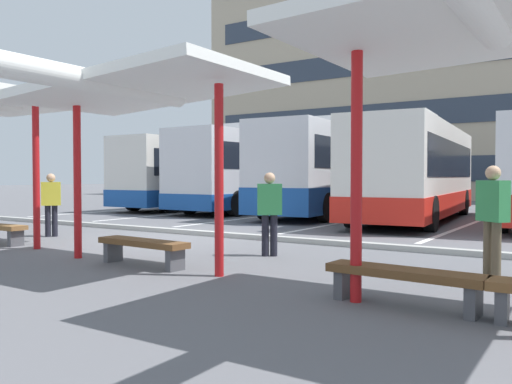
% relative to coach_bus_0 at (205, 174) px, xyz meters
% --- Properties ---
extents(ground_plane, '(160.00, 160.00, 0.00)m').
position_rel_coach_bus_0_xyz_m(ground_plane, '(7.27, -10.97, -1.67)').
color(ground_plane, slate).
extents(terminal_building, '(36.84, 15.88, 21.36)m').
position_rel_coach_bus_0_xyz_m(terminal_building, '(7.30, 22.82, 7.64)').
color(terminal_building, tan).
rests_on(terminal_building, ground).
extents(coach_bus_0, '(2.62, 10.66, 3.59)m').
position_rel_coach_bus_0_xyz_m(coach_bus_0, '(0.00, 0.00, 0.00)').
color(coach_bus_0, silver).
rests_on(coach_bus_0, ground).
extents(coach_bus_1, '(2.88, 10.65, 3.74)m').
position_rel_coach_bus_0_xyz_m(coach_bus_1, '(3.50, -0.18, 0.10)').
color(coach_bus_1, silver).
rests_on(coach_bus_1, ground).
extents(coach_bus_2, '(3.16, 11.93, 3.77)m').
position_rel_coach_bus_0_xyz_m(coach_bus_2, '(7.23, -0.22, 0.07)').
color(coach_bus_2, silver).
rests_on(coach_bus_2, ground).
extents(coach_bus_3, '(3.37, 10.76, 3.59)m').
position_rel_coach_bus_0_xyz_m(coach_bus_3, '(10.90, -1.95, 0.00)').
color(coach_bus_3, silver).
rests_on(coach_bus_3, ground).
extents(lane_stripe_0, '(0.16, 14.00, 0.01)m').
position_rel_coach_bus_0_xyz_m(lane_stripe_0, '(-1.90, -1.37, -1.66)').
color(lane_stripe_0, white).
rests_on(lane_stripe_0, ground).
extents(lane_stripe_1, '(0.16, 14.00, 0.01)m').
position_rel_coach_bus_0_xyz_m(lane_stripe_1, '(1.77, -1.37, -1.66)').
color(lane_stripe_1, white).
rests_on(lane_stripe_1, ground).
extents(lane_stripe_2, '(0.16, 14.00, 0.01)m').
position_rel_coach_bus_0_xyz_m(lane_stripe_2, '(5.44, -1.37, -1.66)').
color(lane_stripe_2, white).
rests_on(lane_stripe_2, ground).
extents(lane_stripe_3, '(0.16, 14.00, 0.01)m').
position_rel_coach_bus_0_xyz_m(lane_stripe_3, '(9.10, -1.37, -1.66)').
color(lane_stripe_3, white).
rests_on(lane_stripe_3, ground).
extents(lane_stripe_4, '(0.16, 14.00, 0.01)m').
position_rel_coach_bus_0_xyz_m(lane_stripe_4, '(12.77, -1.37, -1.66)').
color(lane_stripe_4, white).
rests_on(lane_stripe_4, ground).
extents(waiting_shelter_2, '(4.30, 4.66, 3.21)m').
position_rel_coach_bus_0_xyz_m(waiting_shelter_2, '(9.69, -14.17, 1.26)').
color(waiting_shelter_2, red).
rests_on(waiting_shelter_2, ground).
extents(bench_2, '(1.89, 0.54, 0.45)m').
position_rel_coach_bus_0_xyz_m(bench_2, '(9.69, -13.89, -1.33)').
color(bench_2, brown).
rests_on(bench_2, ground).
extents(waiting_shelter_3, '(3.94, 5.07, 3.30)m').
position_rel_coach_bus_0_xyz_m(waiting_shelter_3, '(15.20, -14.61, 1.41)').
color(waiting_shelter_3, red).
rests_on(waiting_shelter_3, ground).
extents(bench_3, '(1.88, 0.56, 0.45)m').
position_rel_coach_bus_0_xyz_m(bench_3, '(14.30, -14.27, -1.33)').
color(bench_3, brown).
rests_on(bench_3, ground).
extents(platform_kerb, '(44.00, 0.24, 0.12)m').
position_rel_coach_bus_0_xyz_m(platform_kerb, '(7.27, -9.67, -1.61)').
color(platform_kerb, '#ADADA8').
rests_on(platform_kerb, ground).
extents(waiting_passenger_0, '(0.50, 0.45, 1.60)m').
position_rel_coach_bus_0_xyz_m(waiting_passenger_0, '(10.92, -11.76, -0.75)').
color(waiting_passenger_0, black).
rests_on(waiting_passenger_0, ground).
extents(waiting_passenger_1, '(0.52, 0.48, 1.69)m').
position_rel_coach_bus_0_xyz_m(waiting_passenger_1, '(14.84, -11.62, -0.69)').
color(waiting_passenger_1, brown).
rests_on(waiting_passenger_1, ground).
extents(waiting_passenger_3, '(0.46, 0.50, 1.60)m').
position_rel_coach_bus_0_xyz_m(waiting_passenger_3, '(4.55, -11.97, -0.75)').
color(waiting_passenger_3, black).
rests_on(waiting_passenger_3, ground).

